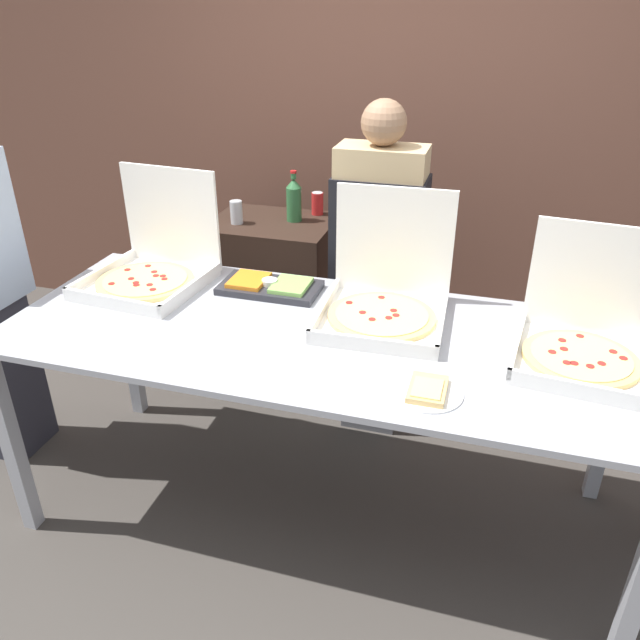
{
  "coord_description": "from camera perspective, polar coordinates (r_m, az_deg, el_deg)",
  "views": [
    {
      "loc": [
        0.59,
        -2.01,
        2.06
      ],
      "look_at": [
        0.0,
        0.0,
        0.96
      ],
      "focal_mm": 35.0,
      "sensor_mm": 36.0,
      "label": 1
    }
  ],
  "objects": [
    {
      "name": "sideboard_podium",
      "position": [
        3.61,
        -4.16,
        1.73
      ],
      "size": [
        0.66,
        0.51,
        0.96
      ],
      "color": "black",
      "rests_on": "ground_plane"
    },
    {
      "name": "paper_plate_front_center",
      "position": [
        2.06,
        9.8,
        -6.37
      ],
      "size": [
        0.23,
        0.23,
        0.03
      ],
      "color": "white",
      "rests_on": "buffet_table"
    },
    {
      "name": "veggie_tray",
      "position": [
        2.72,
        -4.61,
        3.1
      ],
      "size": [
        0.43,
        0.23,
        0.05
      ],
      "color": "#28282D",
      "rests_on": "buffet_table"
    },
    {
      "name": "pizza_box_far_left",
      "position": [
        2.87,
        -15.1,
        4.88
      ],
      "size": [
        0.52,
        0.53,
        0.48
      ],
      "rotation": [
        0.0,
        0.0,
        -0.08
      ],
      "color": "white",
      "rests_on": "buffet_table"
    },
    {
      "name": "soda_can_silver",
      "position": [
        3.4,
        -7.66,
        9.75
      ],
      "size": [
        0.07,
        0.07,
        0.12
      ],
      "color": "silver",
      "rests_on": "sideboard_podium"
    },
    {
      "name": "pizza_box_near_right",
      "position": [
        2.37,
        22.98,
        -1.55
      ],
      "size": [
        0.49,
        0.51,
        0.44
      ],
      "rotation": [
        0.0,
        0.0,
        -0.1
      ],
      "color": "white",
      "rests_on": "buffet_table"
    },
    {
      "name": "soda_can_colored",
      "position": [
        3.52,
        -0.24,
        10.62
      ],
      "size": [
        0.07,
        0.07,
        0.12
      ],
      "color": "red",
      "rests_on": "sideboard_podium"
    },
    {
      "name": "soda_bottle",
      "position": [
        3.4,
        -2.4,
        10.96
      ],
      "size": [
        0.08,
        0.08,
        0.27
      ],
      "color": "#2D6638",
      "rests_on": "sideboard_podium"
    },
    {
      "name": "pizza_box_far_right",
      "position": [
        2.48,
        5.95,
        2.09
      ],
      "size": [
        0.5,
        0.51,
        0.48
      ],
      "rotation": [
        0.0,
        0.0,
        0.03
      ],
      "color": "white",
      "rests_on": "buffet_table"
    },
    {
      "name": "brick_wall_behind",
      "position": [
        3.81,
        7.57,
        17.51
      ],
      "size": [
        10.0,
        0.06,
        2.8
      ],
      "color": "brown",
      "rests_on": "ground_plane"
    },
    {
      "name": "ground_plane",
      "position": [
        2.94,
        0.0,
        -16.82
      ],
      "size": [
        16.0,
        16.0,
        0.0
      ],
      "primitive_type": "plane",
      "color": "#423D38"
    },
    {
      "name": "person_server_vest",
      "position": [
        2.99,
        5.29,
        5.53
      ],
      "size": [
        0.42,
        0.24,
        1.67
      ],
      "rotation": [
        0.0,
        0.0,
        3.14
      ],
      "color": "slate",
      "rests_on": "ground_plane"
    },
    {
      "name": "buffet_table",
      "position": [
        2.43,
        0.0,
        -2.96
      ],
      "size": [
        2.45,
        0.98,
        0.91
      ],
      "color": "#A8AAB2",
      "rests_on": "ground_plane"
    }
  ]
}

